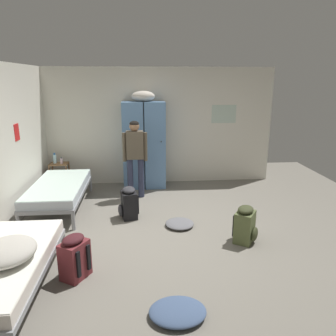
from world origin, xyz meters
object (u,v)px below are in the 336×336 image
(shelf_unit, at_px, (60,173))
(clothes_pile_grey, at_px, (180,224))
(backpack_black, at_px, (129,203))
(bed_left_front, at_px, (2,266))
(water_bottle, at_px, (55,159))
(bed_left_rear, at_px, (59,189))
(lotion_bottle, at_px, (61,161))
(clothes_pile_denim, at_px, (178,312))
(bedding_heap, at_px, (7,251))
(locker_bank, at_px, (144,143))
(person_traveler, at_px, (135,152))
(backpack_maroon, at_px, (74,257))
(backpack_olive, at_px, (245,225))

(shelf_unit, relative_size, clothes_pile_grey, 1.21)
(shelf_unit, distance_m, clothes_pile_grey, 3.15)
(backpack_black, bearing_deg, clothes_pile_grey, -26.09)
(bed_left_front, distance_m, clothes_pile_grey, 2.67)
(bed_left_front, height_order, water_bottle, water_bottle)
(shelf_unit, bearing_deg, bed_left_rear, -77.74)
(backpack_black, bearing_deg, lotion_bottle, 131.86)
(water_bottle, bearing_deg, clothes_pile_denim, -62.48)
(bed_left_rear, height_order, bedding_heap, bedding_heap)
(locker_bank, distance_m, clothes_pile_denim, 4.28)
(bedding_heap, relative_size, person_traveler, 0.42)
(bed_left_front, bearing_deg, locker_bank, 67.00)
(bedding_heap, relative_size, backpack_maroon, 1.18)
(locker_bank, bearing_deg, shelf_unit, -178.92)
(bed_left_rear, relative_size, person_traveler, 1.24)
(locker_bank, xyz_separation_m, bedding_heap, (-1.46, -3.79, -0.38))
(lotion_bottle, xyz_separation_m, clothes_pile_denim, (2.02, -4.10, -0.58))
(shelf_unit, height_order, backpack_black, shelf_unit)
(bed_left_front, bearing_deg, shelf_unit, 93.89)
(person_traveler, distance_m, clothes_pile_grey, 1.82)
(backpack_black, height_order, clothes_pile_grey, backpack_black)
(locker_bank, bearing_deg, backpack_maroon, -104.66)
(bed_left_rear, xyz_separation_m, backpack_maroon, (0.69, -2.21, -0.12))
(water_bottle, relative_size, clothes_pile_grey, 0.47)
(backpack_maroon, bearing_deg, backpack_olive, 16.77)
(bed_left_front, xyz_separation_m, backpack_maroon, (0.69, 0.31, -0.12))
(bed_left_front, xyz_separation_m, backpack_olive, (2.99, 1.01, -0.12))
(bedding_heap, height_order, backpack_maroon, bedding_heap)
(bedding_heap, bearing_deg, water_bottle, 96.67)
(backpack_maroon, distance_m, clothes_pile_grey, 1.93)
(bedding_heap, bearing_deg, backpack_maroon, 34.28)
(backpack_olive, bearing_deg, water_bottle, 141.03)
(locker_bank, distance_m, bed_left_rear, 2.06)
(shelf_unit, bearing_deg, backpack_olive, -39.44)
(shelf_unit, xyz_separation_m, clothes_pile_denim, (2.09, -4.14, -0.29))
(person_traveler, xyz_separation_m, backpack_maroon, (-0.70, -2.71, -0.67))
(backpack_olive, distance_m, backpack_black, 1.99)
(person_traveler, bearing_deg, backpack_maroon, -104.48)
(lotion_bottle, bearing_deg, backpack_black, -48.14)
(locker_bank, xyz_separation_m, bed_left_front, (-1.57, -3.71, -0.59))
(locker_bank, distance_m, bed_left_front, 4.07)
(bedding_heap, bearing_deg, clothes_pile_grey, 40.22)
(bed_left_rear, bearing_deg, person_traveler, 19.94)
(shelf_unit, relative_size, bed_left_rear, 0.30)
(backpack_olive, bearing_deg, lotion_bottle, 140.37)
(backpack_olive, relative_size, clothes_pile_grey, 1.17)
(locker_bank, bearing_deg, bed_left_rear, -143.05)
(clothes_pile_denim, bearing_deg, person_traveler, 97.36)
(person_traveler, distance_m, lotion_bottle, 1.71)
(clothes_pile_grey, bearing_deg, bed_left_front, -142.64)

